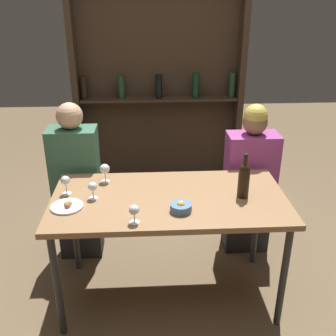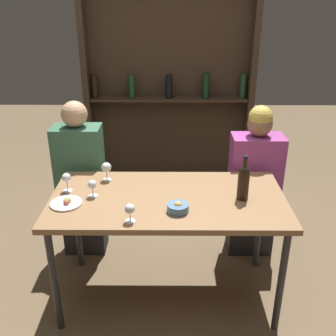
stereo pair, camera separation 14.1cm
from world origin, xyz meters
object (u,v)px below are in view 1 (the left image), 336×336
at_px(wine_bottle, 244,178).
at_px(wine_glass_1, 65,181).
at_px(food_plate_0, 67,206).
at_px(snack_bowl, 181,207).
at_px(wine_glass_3, 93,187).
at_px(wine_glass_0, 105,169).
at_px(wine_glass_2, 134,211).
at_px(seated_person_right, 249,183).
at_px(seated_person_left, 77,187).

height_order(wine_bottle, wine_glass_1, wine_bottle).
height_order(food_plate_0, snack_bowl, snack_bowl).
height_order(wine_glass_3, food_plate_0, wine_glass_3).
height_order(wine_glass_0, wine_glass_2, wine_glass_0).
relative_size(wine_glass_2, wine_glass_3, 1.00).
bearing_deg(wine_bottle, seated_person_right, 70.36).
bearing_deg(snack_bowl, wine_glass_0, 138.78).
bearing_deg(wine_glass_2, seated_person_left, 119.35).
height_order(wine_bottle, wine_glass_2, wine_bottle).
xyz_separation_m(wine_bottle, snack_bowl, (-0.40, -0.16, -0.10)).
xyz_separation_m(wine_glass_0, wine_glass_2, (0.21, -0.53, -0.01)).
relative_size(wine_bottle, snack_bowl, 2.28).
height_order(wine_glass_2, food_plate_0, wine_glass_2).
relative_size(wine_glass_0, seated_person_left, 0.10).
distance_m(wine_glass_1, snack_bowl, 0.76).
bearing_deg(wine_glass_0, wine_glass_2, -68.58).
bearing_deg(wine_glass_2, wine_glass_3, 131.54).
xyz_separation_m(wine_glass_0, seated_person_right, (1.08, 0.29, -0.28)).
height_order(wine_glass_0, food_plate_0, wine_glass_0).
distance_m(wine_glass_2, snack_bowl, 0.30).
bearing_deg(wine_glass_1, wine_glass_3, -21.76).
distance_m(wine_glass_0, seated_person_right, 1.16).
height_order(wine_glass_3, seated_person_left, seated_person_left).
bearing_deg(wine_glass_2, seated_person_right, 43.38).
relative_size(wine_glass_1, seated_person_right, 0.10).
distance_m(wine_bottle, seated_person_right, 0.67).
distance_m(wine_bottle, seated_person_left, 1.30).
relative_size(wine_glass_0, seated_person_right, 0.11).
xyz_separation_m(wine_bottle, food_plate_0, (-1.08, -0.08, -0.12)).
relative_size(wine_glass_1, seated_person_left, 0.10).
xyz_separation_m(wine_glass_2, seated_person_right, (0.87, 0.82, -0.27)).
xyz_separation_m(wine_glass_3, food_plate_0, (-0.14, -0.10, -0.07)).
height_order(wine_glass_3, snack_bowl, wine_glass_3).
bearing_deg(seated_person_left, wine_bottle, -25.97).
distance_m(wine_glass_3, seated_person_right, 1.28).
relative_size(snack_bowl, seated_person_right, 0.10).
xyz_separation_m(wine_glass_1, seated_person_right, (1.31, 0.46, -0.28)).
distance_m(food_plate_0, seated_person_left, 0.66).
distance_m(wine_glass_1, wine_glass_2, 0.57).
relative_size(wine_glass_1, food_plate_0, 0.64).
bearing_deg(wine_glass_0, wine_glass_1, -144.85).
xyz_separation_m(wine_glass_1, wine_glass_2, (0.44, -0.37, -0.01)).
height_order(food_plate_0, seated_person_left, seated_person_left).
height_order(wine_glass_1, food_plate_0, wine_glass_1).
distance_m(wine_bottle, wine_glass_3, 0.94).
bearing_deg(food_plate_0, wine_glass_3, 35.40).
bearing_deg(wine_glass_2, wine_bottle, 21.82).
distance_m(wine_glass_2, food_plate_0, 0.46).
bearing_deg(snack_bowl, seated_person_left, 135.84).
xyz_separation_m(wine_glass_2, food_plate_0, (-0.41, 0.19, -0.07)).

